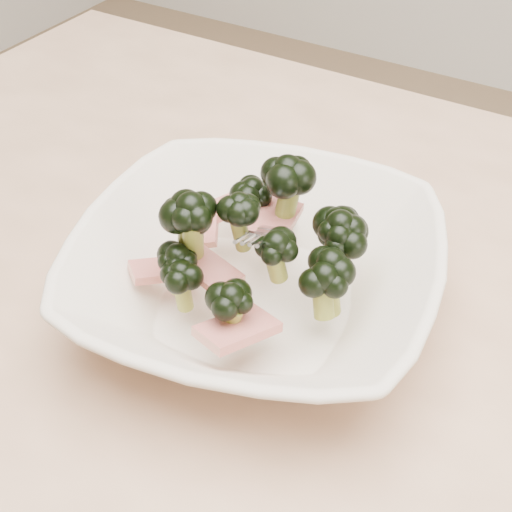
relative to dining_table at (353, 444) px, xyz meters
name	(u,v)px	position (x,y,z in m)	size (l,w,h in m)	color
dining_table	(353,444)	(0.00, 0.00, 0.00)	(1.20, 0.80, 0.75)	tan
broccoli_dish	(258,269)	(-0.09, 0.01, 0.14)	(0.32, 0.32, 0.11)	beige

